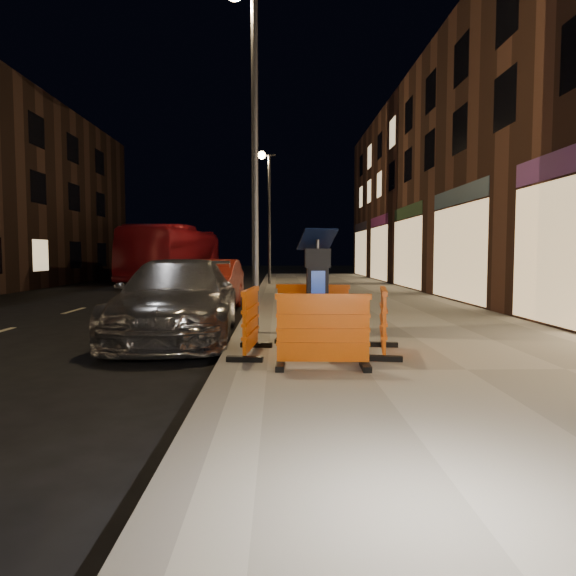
{
  "coord_description": "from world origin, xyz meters",
  "views": [
    {
      "loc": [
        0.66,
        -6.23,
        1.59
      ],
      "look_at": [
        0.8,
        1.0,
        1.1
      ],
      "focal_mm": 32.0,
      "sensor_mm": 36.0,
      "label": 1
    }
  ],
  "objects_px": {
    "parking_kiosk": "(317,295)",
    "barrier_front": "(323,331)",
    "barrier_kerbside": "(251,321)",
    "car_silver": "(179,338)",
    "barrier_back": "(313,313)",
    "barrier_bldgside": "(383,321)",
    "bus_doubledecker": "(176,283)",
    "car_red": "(208,312)"
  },
  "relations": [
    {
      "from": "barrier_bldgside",
      "to": "car_red",
      "type": "bearing_deg",
      "value": 37.22
    },
    {
      "from": "parking_kiosk",
      "to": "car_silver",
      "type": "xyz_separation_m",
      "value": [
        -2.43,
        2.3,
        -0.99
      ]
    },
    {
      "from": "parking_kiosk",
      "to": "barrier_front",
      "type": "relative_size",
      "value": 1.4
    },
    {
      "from": "barrier_front",
      "to": "car_silver",
      "type": "relative_size",
      "value": 0.24
    },
    {
      "from": "car_silver",
      "to": "bus_doubledecker",
      "type": "height_order",
      "value": "bus_doubledecker"
    },
    {
      "from": "barrier_back",
      "to": "barrier_kerbside",
      "type": "bearing_deg",
      "value": -124.11
    },
    {
      "from": "barrier_back",
      "to": "barrier_kerbside",
      "type": "height_order",
      "value": "same"
    },
    {
      "from": "car_silver",
      "to": "car_red",
      "type": "height_order",
      "value": "car_silver"
    },
    {
      "from": "barrier_bldgside",
      "to": "barrier_back",
      "type": "bearing_deg",
      "value": 54.89
    },
    {
      "from": "barrier_bldgside",
      "to": "car_red",
      "type": "relative_size",
      "value": 0.28
    },
    {
      "from": "car_red",
      "to": "barrier_kerbside",
      "type": "bearing_deg",
      "value": -75.33
    },
    {
      "from": "barrier_kerbside",
      "to": "bus_doubledecker",
      "type": "distance_m",
      "value": 21.25
    },
    {
      "from": "parking_kiosk",
      "to": "car_red",
      "type": "bearing_deg",
      "value": 118.33
    },
    {
      "from": "barrier_bldgside",
      "to": "parking_kiosk",
      "type": "bearing_deg",
      "value": 99.89
    },
    {
      "from": "car_red",
      "to": "barrier_back",
      "type": "bearing_deg",
      "value": -64.68
    },
    {
      "from": "parking_kiosk",
      "to": "barrier_bldgside",
      "type": "xyz_separation_m",
      "value": [
        0.95,
        0.0,
        -0.37
      ]
    },
    {
      "from": "car_red",
      "to": "barrier_front",
      "type": "bearing_deg",
      "value": -70.16
    },
    {
      "from": "barrier_front",
      "to": "car_red",
      "type": "height_order",
      "value": "barrier_front"
    },
    {
      "from": "barrier_bldgside",
      "to": "barrier_front",
      "type": "bearing_deg",
      "value": 144.89
    },
    {
      "from": "barrier_front",
      "to": "barrier_back",
      "type": "distance_m",
      "value": 1.9
    },
    {
      "from": "barrier_bldgside",
      "to": "car_red",
      "type": "height_order",
      "value": "barrier_bldgside"
    },
    {
      "from": "barrier_kerbside",
      "to": "barrier_bldgside",
      "type": "relative_size",
      "value": 1.0
    },
    {
      "from": "parking_kiosk",
      "to": "car_silver",
      "type": "distance_m",
      "value": 3.49
    },
    {
      "from": "barrier_back",
      "to": "bus_doubledecker",
      "type": "distance_m",
      "value": 20.6
    },
    {
      "from": "parking_kiosk",
      "to": "barrier_bldgside",
      "type": "distance_m",
      "value": 1.02
    },
    {
      "from": "car_red",
      "to": "barrier_bldgside",
      "type": "bearing_deg",
      "value": -60.88
    },
    {
      "from": "barrier_bldgside",
      "to": "bus_doubledecker",
      "type": "xyz_separation_m",
      "value": [
        -7.07,
        20.61,
        -0.62
      ]
    },
    {
      "from": "barrier_front",
      "to": "barrier_kerbside",
      "type": "relative_size",
      "value": 1.0
    },
    {
      "from": "car_silver",
      "to": "parking_kiosk",
      "type": "bearing_deg",
      "value": -46.36
    },
    {
      "from": "barrier_kerbside",
      "to": "car_red",
      "type": "relative_size",
      "value": 0.28
    },
    {
      "from": "car_silver",
      "to": "car_red",
      "type": "bearing_deg",
      "value": 87.52
    },
    {
      "from": "barrier_front",
      "to": "car_silver",
      "type": "xyz_separation_m",
      "value": [
        -2.43,
        3.25,
        -0.62
      ]
    },
    {
      "from": "barrier_bldgside",
      "to": "car_red",
      "type": "xyz_separation_m",
      "value": [
        -3.41,
        6.6,
        -0.62
      ]
    },
    {
      "from": "barrier_kerbside",
      "to": "barrier_bldgside",
      "type": "distance_m",
      "value": 1.9
    },
    {
      "from": "barrier_front",
      "to": "barrier_kerbside",
      "type": "height_order",
      "value": "same"
    },
    {
      "from": "barrier_kerbside",
      "to": "car_silver",
      "type": "xyz_separation_m",
      "value": [
        -1.48,
        2.3,
        -0.62
      ]
    },
    {
      "from": "barrier_front",
      "to": "barrier_bldgside",
      "type": "height_order",
      "value": "same"
    },
    {
      "from": "barrier_kerbside",
      "to": "car_red",
      "type": "xyz_separation_m",
      "value": [
        -1.51,
        6.6,
        -0.62
      ]
    },
    {
      "from": "car_silver",
      "to": "car_red",
      "type": "xyz_separation_m",
      "value": [
        -0.03,
        4.3,
        0.0
      ]
    },
    {
      "from": "barrier_back",
      "to": "car_red",
      "type": "xyz_separation_m",
      "value": [
        -2.46,
        5.65,
        -0.62
      ]
    },
    {
      "from": "barrier_back",
      "to": "car_silver",
      "type": "height_order",
      "value": "barrier_back"
    },
    {
      "from": "parking_kiosk",
      "to": "barrier_back",
      "type": "xyz_separation_m",
      "value": [
        0.0,
        0.95,
        -0.37
      ]
    }
  ]
}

